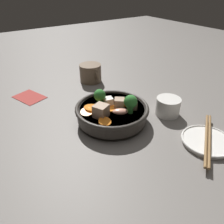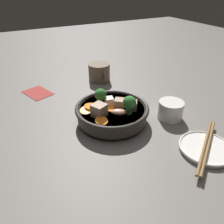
# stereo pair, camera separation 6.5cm
# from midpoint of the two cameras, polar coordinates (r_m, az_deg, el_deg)

# --- Properties ---
(ground_plane) EXTENTS (3.00, 3.00, 0.00)m
(ground_plane) POSITION_cam_midpoint_polar(r_m,az_deg,el_deg) (0.67, 2.79, -2.41)
(ground_plane) COLOR slate
(stirfry_bowl) EXTENTS (0.22, 0.22, 0.10)m
(stirfry_bowl) POSITION_cam_midpoint_polar(r_m,az_deg,el_deg) (0.65, 2.88, 0.13)
(stirfry_bowl) COLOR #38332D
(stirfry_bowl) RESTS_ON ground_plane
(side_saucer) EXTENTS (0.13, 0.13, 0.01)m
(side_saucer) POSITION_cam_midpoint_polar(r_m,az_deg,el_deg) (0.62, 26.14, -8.60)
(side_saucer) COLOR white
(side_saucer) RESTS_ON ground_plane
(tea_cup) EXTENTS (0.08, 0.08, 0.06)m
(tea_cup) POSITION_cam_midpoint_polar(r_m,az_deg,el_deg) (0.70, 17.64, 0.49)
(tea_cup) COLOR white
(tea_cup) RESTS_ON ground_plane
(dark_mug) EXTENTS (0.11, 0.09, 0.07)m
(dark_mug) POSITION_cam_midpoint_polar(r_m,az_deg,el_deg) (0.92, -1.28, 10.29)
(dark_mug) COLOR brown
(dark_mug) RESTS_ON ground_plane
(napkin) EXTENTS (0.13, 0.11, 0.00)m
(napkin) POSITION_cam_midpoint_polar(r_m,az_deg,el_deg) (0.86, -16.84, 4.79)
(napkin) COLOR #A33833
(napkin) RESTS_ON ground_plane
(chopsticks_pair) EXTENTS (0.14, 0.20, 0.01)m
(chopsticks_pair) POSITION_cam_midpoint_polar(r_m,az_deg,el_deg) (0.61, 26.35, -7.92)
(chopsticks_pair) COLOR olive
(chopsticks_pair) RESTS_ON side_saucer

